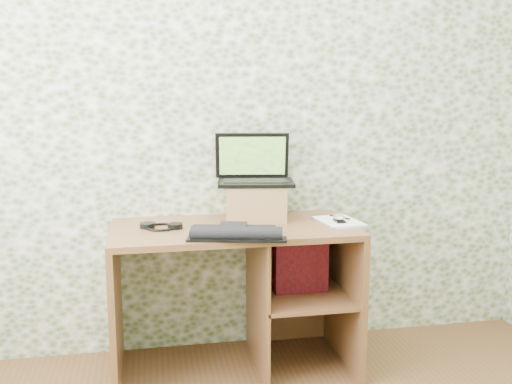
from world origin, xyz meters
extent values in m
plane|color=white|center=(0.00, 1.75, 1.30)|extent=(3.50, 0.00, 3.50)
cube|color=brown|center=(0.00, 1.44, 0.73)|extent=(1.20, 0.60, 0.03)
cube|color=brown|center=(-0.58, 1.44, 0.36)|extent=(0.03, 0.60, 0.72)
cube|color=brown|center=(0.58, 1.44, 0.36)|extent=(0.03, 0.60, 0.72)
cube|color=brown|center=(0.12, 1.44, 0.36)|extent=(0.02, 0.56, 0.72)
cube|color=brown|center=(0.35, 1.44, 0.38)|extent=(0.46, 0.56, 0.02)
cube|color=brown|center=(0.36, 1.73, 0.36)|extent=(0.48, 0.02, 0.72)
cube|color=#A37F49|center=(0.14, 1.58, 0.84)|extent=(0.34, 0.30, 0.18)
cube|color=black|center=(0.14, 1.58, 0.94)|extent=(0.42, 0.32, 0.02)
cube|color=black|center=(0.14, 1.57, 0.95)|extent=(0.35, 0.20, 0.00)
cube|color=black|center=(0.14, 1.69, 1.07)|extent=(0.39, 0.12, 0.24)
cube|color=#385719|center=(0.14, 1.68, 1.07)|extent=(0.35, 0.10, 0.20)
cube|color=black|center=(-0.03, 1.28, 0.77)|extent=(0.42, 0.22, 0.03)
cube|color=black|center=(-0.03, 1.28, 0.77)|extent=(0.15, 0.15, 0.05)
cylinder|color=black|center=(-0.03, 1.17, 0.78)|extent=(0.42, 0.15, 0.06)
cube|color=black|center=(-0.03, 1.17, 0.76)|extent=(0.46, 0.18, 0.01)
torus|color=black|center=(-0.35, 1.46, 0.76)|extent=(0.18, 0.18, 0.01)
cylinder|color=black|center=(-0.42, 1.48, 0.76)|extent=(0.07, 0.07, 0.03)
cylinder|color=black|center=(-0.29, 1.45, 0.76)|extent=(0.07, 0.07, 0.03)
cube|color=white|center=(0.54, 1.42, 0.76)|extent=(0.22, 0.29, 0.01)
ellipsoid|color=silver|center=(0.53, 1.39, 0.78)|extent=(0.05, 0.09, 0.03)
cylinder|color=black|center=(0.56, 1.47, 0.77)|extent=(0.08, 0.11, 0.01)
cube|color=maroon|center=(0.35, 1.44, 0.56)|extent=(0.28, 0.09, 0.33)
camera|label=1|loc=(-0.40, -1.28, 1.41)|focal=40.00mm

